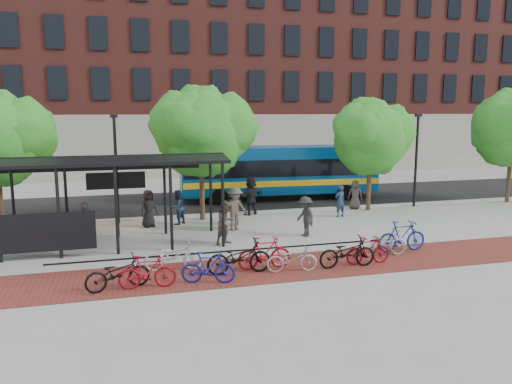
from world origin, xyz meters
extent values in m
plane|color=#9E9E99|center=(0.00, 0.00, 0.00)|extent=(160.00, 160.00, 0.00)
cube|color=black|center=(0.00, 8.00, 0.01)|extent=(160.00, 8.00, 0.01)
cube|color=#B7B7B2|center=(0.00, 4.00, 0.06)|extent=(160.00, 0.25, 0.12)
cube|color=maroon|center=(-2.00, -5.00, 0.00)|extent=(24.00, 3.00, 0.01)
cube|color=black|center=(-3.30, -4.10, 0.00)|extent=(12.00, 0.05, 0.95)
cube|color=maroon|center=(10.00, 26.00, 10.00)|extent=(55.00, 14.00, 20.00)
cube|color=#7A664C|center=(-16.00, 40.00, 15.00)|extent=(22.00, 22.00, 30.00)
cylinder|color=black|center=(-11.00, 0.85, 1.65)|extent=(0.12, 0.12, 3.30)
cylinder|color=black|center=(-9.00, -1.85, 1.65)|extent=(0.12, 0.12, 3.30)
cylinder|color=black|center=(-9.00, 0.85, 1.65)|extent=(0.12, 0.12, 3.30)
cylinder|color=black|center=(-7.00, -1.85, 1.65)|extent=(0.12, 0.12, 3.30)
cylinder|color=black|center=(-7.00, 0.85, 1.65)|extent=(0.12, 0.12, 3.30)
cylinder|color=black|center=(-5.00, -1.85, 1.65)|extent=(0.12, 0.12, 3.30)
cylinder|color=black|center=(-5.00, 0.85, 1.65)|extent=(0.12, 0.12, 3.30)
cylinder|color=black|center=(-3.00, -1.85, 1.65)|extent=(0.12, 0.12, 3.30)
cylinder|color=black|center=(-3.00, 0.85, 1.65)|extent=(0.12, 0.12, 3.30)
cube|color=black|center=(-10.00, -1.90, 1.00)|extent=(4.50, 0.08, 1.40)
cube|color=black|center=(-8.00, -1.20, 3.45)|extent=(10.60, 1.65, 0.29)
cube|color=black|center=(-8.00, 0.20, 3.45)|extent=(10.60, 1.65, 0.29)
cube|color=black|center=(-8.00, 0.90, 3.05)|extent=(9.00, 0.10, 0.40)
cube|color=black|center=(-7.00, 0.95, 2.40)|extent=(2.40, 0.12, 0.70)
cube|color=#FF7200|center=(-7.00, 1.03, 2.40)|extent=(2.20, 0.02, 0.55)
cylinder|color=#382619|center=(-12.00, 3.30, 1.19)|extent=(0.24, 0.24, 2.38)
sphere|color=#237820|center=(-11.00, 3.50, 4.28)|extent=(3.20, 3.20, 3.20)
cylinder|color=#382619|center=(-3.00, 3.30, 1.26)|extent=(0.24, 0.24, 2.52)
sphere|color=#237820|center=(-3.00, 3.30, 4.20)|extent=(4.20, 4.20, 4.20)
sphere|color=#237820|center=(-1.95, 3.50, 4.50)|extent=(3.36, 3.36, 3.36)
sphere|color=#237820|center=(-3.84, 3.00, 4.60)|extent=(3.15, 3.15, 3.15)
sphere|color=#237820|center=(-2.90, 3.70, 5.00)|extent=(2.94, 2.94, 2.94)
cylinder|color=#382619|center=(6.00, 3.30, 1.14)|extent=(0.24, 0.24, 2.27)
sphere|color=#237820|center=(6.00, 3.30, 3.79)|extent=(3.80, 3.80, 3.80)
sphere|color=#237820|center=(6.95, 3.50, 4.09)|extent=(3.04, 3.04, 3.04)
sphere|color=#237820|center=(5.24, 3.00, 4.20)|extent=(2.85, 2.85, 2.85)
sphere|color=#237820|center=(6.10, 3.70, 4.59)|extent=(2.66, 2.66, 2.66)
cylinder|color=#382619|center=(15.00, 3.30, 1.22)|extent=(0.24, 0.24, 2.45)
sphere|color=#237820|center=(14.12, 3.00, 4.61)|extent=(3.30, 3.30, 3.30)
sphere|color=#237820|center=(15.10, 3.70, 5.01)|extent=(3.08, 3.08, 3.08)
cylinder|color=black|center=(-7.00, 3.60, 2.50)|extent=(0.14, 0.14, 5.00)
cube|color=black|center=(-7.00, 3.60, 5.05)|extent=(0.35, 0.20, 0.15)
cylinder|color=black|center=(9.00, 3.60, 2.50)|extent=(0.14, 0.14, 5.00)
cube|color=black|center=(9.00, 3.60, 5.05)|extent=(0.35, 0.20, 0.15)
cube|color=navy|center=(2.40, 7.83, 1.79)|extent=(11.91, 3.26, 2.70)
cube|color=black|center=(2.40, 7.83, 2.01)|extent=(11.68, 3.28, 0.98)
cube|color=yellow|center=(2.40, 7.83, 1.13)|extent=(11.80, 3.30, 0.34)
cube|color=navy|center=(2.40, 7.83, 3.09)|extent=(11.66, 2.99, 0.18)
cylinder|color=black|center=(-1.44, 6.79, 0.47)|extent=(0.96, 0.33, 0.94)
cylinder|color=black|center=(-1.29, 9.34, 0.47)|extent=(0.96, 0.33, 0.94)
cylinder|color=black|center=(6.08, 6.33, 0.47)|extent=(0.96, 0.33, 0.94)
cylinder|color=black|center=(6.24, 8.88, 0.47)|extent=(0.96, 0.33, 0.94)
imported|color=black|center=(-7.00, -5.74, 0.51)|extent=(2.06, 1.16, 1.02)
imported|color=maroon|center=(-6.14, -5.88, 0.51)|extent=(1.73, 0.55, 1.03)
imported|color=#BCBCBF|center=(-5.19, -4.34, 0.51)|extent=(2.00, 0.86, 1.02)
imported|color=navy|center=(-4.29, -5.91, 0.50)|extent=(1.74, 0.92, 1.01)
imported|color=black|center=(-3.16, -5.25, 0.56)|extent=(2.16, 0.78, 1.13)
imported|color=maroon|center=(-2.22, -4.98, 0.56)|extent=(1.85, 0.53, 1.11)
imported|color=#97989A|center=(-1.42, -5.53, 0.45)|extent=(1.76, 0.80, 0.89)
imported|color=black|center=(0.55, -5.56, 0.53)|extent=(2.02, 0.73, 1.05)
imported|color=maroon|center=(1.42, -5.41, 0.50)|extent=(1.66, 0.48, 0.99)
imported|color=#959597|center=(2.41, -4.64, 0.49)|extent=(1.92, 0.79, 0.98)
imported|color=navy|center=(3.41, -4.31, 0.60)|extent=(2.00, 0.60, 1.19)
imported|color=black|center=(-5.63, 2.35, 0.87)|extent=(1.01, 0.89, 1.73)
imported|color=#473C39|center=(-8.27, -0.19, 0.87)|extent=(0.72, 0.57, 1.75)
imported|color=#1B2A41|center=(-4.29, 2.56, 0.82)|extent=(1.01, 0.99, 1.64)
imported|color=#4C4238|center=(-1.95, 0.70, 0.98)|extent=(1.42, 1.06, 1.96)
imported|color=black|center=(-1.73, 1.79, 0.82)|extent=(1.04, 0.70, 1.64)
imported|color=black|center=(-0.40, 3.80, 0.99)|extent=(1.90, 1.34, 1.97)
imported|color=#433B35|center=(5.47, 3.80, 0.79)|extent=(0.90, 0.76, 1.57)
imported|color=#1F2E49|center=(3.81, 2.13, 0.80)|extent=(0.66, 0.52, 1.61)
imported|color=#4F403B|center=(-2.81, -1.50, 0.88)|extent=(1.07, 0.98, 1.77)
imported|color=#272727|center=(0.71, -1.14, 0.86)|extent=(0.86, 1.22, 1.72)
camera|label=1|loc=(-6.74, -20.61, 5.30)|focal=35.00mm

